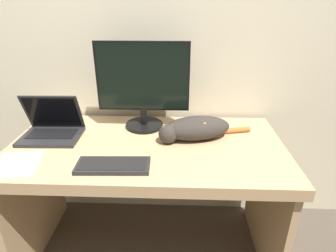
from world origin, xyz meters
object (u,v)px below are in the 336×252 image
Objects in this scene: monitor at (143,85)px; cat at (195,128)px; laptop at (52,129)px; external_keyboard at (113,165)px.

monitor reaches higher than cat.
cat is at bearing -27.26° from monitor.
laptop is at bearing 167.67° from cat.
monitor is 1.65× the size of laptop.
cat is at bearing 36.26° from external_keyboard.
external_keyboard is (-0.09, -0.46, -0.25)m from monitor.
laptop is 0.61× the size of cat.
monitor is at bearing 15.67° from laptop.
laptop is 0.80m from cat.
laptop is at bearing -162.92° from monitor.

